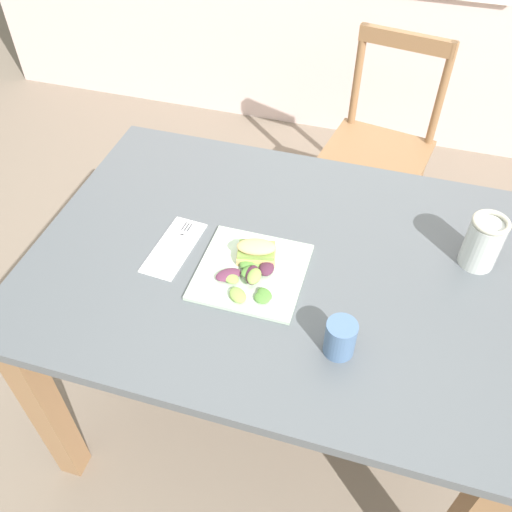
{
  "coord_description": "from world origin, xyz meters",
  "views": [
    {
      "loc": [
        0.19,
        -0.96,
        1.74
      ],
      "look_at": [
        -0.08,
        -0.05,
        0.76
      ],
      "focal_mm": 38.39,
      "sensor_mm": 36.0,
      "label": 1
    }
  ],
  "objects_px": {
    "dining_table": "(278,291)",
    "cup_extra_side": "(340,338)",
    "fork_on_napkin": "(177,242)",
    "chair_wooden_far": "(378,149)",
    "sandwich_half_front": "(256,251)",
    "mason_jar_iced_tea": "(482,244)",
    "plate_lunch": "(251,271)"
  },
  "relations": [
    {
      "from": "sandwich_half_front",
      "to": "dining_table",
      "type": "bearing_deg",
      "value": 24.69
    },
    {
      "from": "chair_wooden_far",
      "to": "cup_extra_side",
      "type": "xyz_separation_m",
      "value": [
        0.03,
        -1.21,
        0.34
      ]
    },
    {
      "from": "chair_wooden_far",
      "to": "mason_jar_iced_tea",
      "type": "height_order",
      "value": "mason_jar_iced_tea"
    },
    {
      "from": "chair_wooden_far",
      "to": "mason_jar_iced_tea",
      "type": "xyz_separation_m",
      "value": [
        0.31,
        -0.85,
        0.36
      ]
    },
    {
      "from": "mason_jar_iced_tea",
      "to": "cup_extra_side",
      "type": "relative_size",
      "value": 1.57
    },
    {
      "from": "sandwich_half_front",
      "to": "mason_jar_iced_tea",
      "type": "xyz_separation_m",
      "value": [
        0.53,
        0.16,
        0.02
      ]
    },
    {
      "from": "dining_table",
      "to": "cup_extra_side",
      "type": "bearing_deg",
      "value": -49.96
    },
    {
      "from": "fork_on_napkin",
      "to": "sandwich_half_front",
      "type": "bearing_deg",
      "value": -0.87
    },
    {
      "from": "mason_jar_iced_tea",
      "to": "sandwich_half_front",
      "type": "bearing_deg",
      "value": -163.47
    },
    {
      "from": "cup_extra_side",
      "to": "dining_table",
      "type": "bearing_deg",
      "value": 130.04
    },
    {
      "from": "chair_wooden_far",
      "to": "fork_on_napkin",
      "type": "distance_m",
      "value": 1.13
    },
    {
      "from": "dining_table",
      "to": "fork_on_napkin",
      "type": "distance_m",
      "value": 0.3
    },
    {
      "from": "chair_wooden_far",
      "to": "plate_lunch",
      "type": "distance_m",
      "value": 1.11
    },
    {
      "from": "cup_extra_side",
      "to": "fork_on_napkin",
      "type": "bearing_deg",
      "value": 155.9
    },
    {
      "from": "sandwich_half_front",
      "to": "fork_on_napkin",
      "type": "relative_size",
      "value": 0.57
    },
    {
      "from": "plate_lunch",
      "to": "cup_extra_side",
      "type": "height_order",
      "value": "cup_extra_side"
    },
    {
      "from": "dining_table",
      "to": "mason_jar_iced_tea",
      "type": "xyz_separation_m",
      "value": [
        0.47,
        0.13,
        0.19
      ]
    },
    {
      "from": "plate_lunch",
      "to": "fork_on_napkin",
      "type": "bearing_deg",
      "value": 168.65
    },
    {
      "from": "chair_wooden_far",
      "to": "sandwich_half_front",
      "type": "distance_m",
      "value": 1.08
    },
    {
      "from": "dining_table",
      "to": "fork_on_napkin",
      "type": "relative_size",
      "value": 6.72
    },
    {
      "from": "plate_lunch",
      "to": "cup_extra_side",
      "type": "xyz_separation_m",
      "value": [
        0.25,
        -0.16,
        0.04
      ]
    },
    {
      "from": "dining_table",
      "to": "plate_lunch",
      "type": "height_order",
      "value": "plate_lunch"
    },
    {
      "from": "sandwich_half_front",
      "to": "fork_on_napkin",
      "type": "bearing_deg",
      "value": 179.13
    },
    {
      "from": "plate_lunch",
      "to": "sandwich_half_front",
      "type": "bearing_deg",
      "value": 88.44
    },
    {
      "from": "plate_lunch",
      "to": "cup_extra_side",
      "type": "bearing_deg",
      "value": -33.49
    },
    {
      "from": "plate_lunch",
      "to": "sandwich_half_front",
      "type": "distance_m",
      "value": 0.05
    },
    {
      "from": "sandwich_half_front",
      "to": "cup_extra_side",
      "type": "distance_m",
      "value": 0.32
    },
    {
      "from": "sandwich_half_front",
      "to": "mason_jar_iced_tea",
      "type": "relative_size",
      "value": 0.75
    },
    {
      "from": "dining_table",
      "to": "chair_wooden_far",
      "type": "distance_m",
      "value": 1.01
    },
    {
      "from": "cup_extra_side",
      "to": "plate_lunch",
      "type": "bearing_deg",
      "value": 146.51
    },
    {
      "from": "dining_table",
      "to": "mason_jar_iced_tea",
      "type": "relative_size",
      "value": 8.9
    },
    {
      "from": "dining_table",
      "to": "cup_extra_side",
      "type": "xyz_separation_m",
      "value": [
        0.19,
        -0.23,
        0.17
      ]
    }
  ]
}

